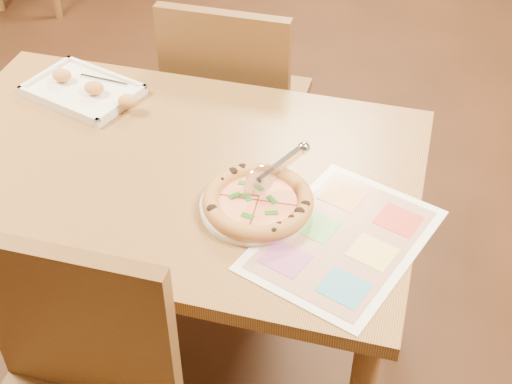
% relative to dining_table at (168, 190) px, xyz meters
% --- Properties ---
extents(dining_table, '(1.30, 0.85, 0.72)m').
position_rel_dining_table_xyz_m(dining_table, '(0.00, 0.00, 0.00)').
color(dining_table, olive).
rests_on(dining_table, ground).
extents(chair_far, '(0.42, 0.42, 0.47)m').
position_rel_dining_table_xyz_m(chair_far, '(-0.00, 0.60, -0.07)').
color(chair_far, brown).
rests_on(chair_far, ground).
extents(plate, '(0.30, 0.30, 0.01)m').
position_rel_dining_table_xyz_m(plate, '(0.27, -0.10, 0.09)').
color(plate, white).
rests_on(plate, dining_table).
extents(pizza, '(0.27, 0.27, 0.04)m').
position_rel_dining_table_xyz_m(pizza, '(0.28, -0.10, 0.11)').
color(pizza, '#D08947').
rests_on(pizza, plate).
extents(pizza_cutter, '(0.12, 0.13, 0.10)m').
position_rel_dining_table_xyz_m(pizza_cutter, '(0.30, -0.06, 0.18)').
color(pizza_cutter, silver).
rests_on(pizza_cutter, pizza).
extents(appetizer_tray, '(0.38, 0.30, 0.06)m').
position_rel_dining_table_xyz_m(appetizer_tray, '(-0.34, 0.24, 0.10)').
color(appetizer_tray, white).
rests_on(appetizer_tray, dining_table).
extents(menu, '(0.45, 0.53, 0.00)m').
position_rel_dining_table_xyz_m(menu, '(0.49, -0.15, 0.09)').
color(menu, silver).
rests_on(menu, dining_table).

